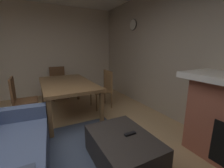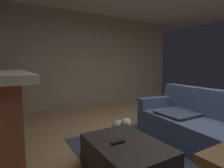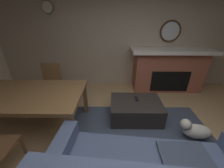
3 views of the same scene
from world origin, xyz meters
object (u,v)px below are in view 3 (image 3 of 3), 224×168
Objects in this scene: dining_table at (27,97)px; wall_clock at (47,7)px; small_dog at (195,130)px; dining_chair_south at (51,81)px; fireplace at (168,69)px; round_wall_mirror at (170,31)px; ottoman_coffee_table at (136,110)px; tv_remote at (136,98)px.

dining_table is 6.39× the size of wall_clock.
dining_chair_south is at bearing -22.22° from small_dog.
dining_table is at bearing 28.45° from fireplace.
dining_table is 0.93m from dining_chair_south.
fireplace reaches higher than dining_table.
ottoman_coffee_table is (1.03, 1.57, -1.34)m from round_wall_mirror.
dining_chair_south reaches higher than ottoman_coffee_table.
tv_remote is at bearing 165.12° from dining_chair_south.
small_dog is (0.13, 1.83, -0.39)m from fireplace.
ottoman_coffee_table is at bearing 56.75° from round_wall_mirror.
wall_clock is at bearing 0.00° from round_wall_mirror.
tv_remote is at bearing -98.55° from ottoman_coffee_table.
wall_clock is at bearing -5.22° from fireplace.
wall_clock is at bearing -84.47° from dining_table.
fireplace is at bearing -93.91° from small_dog.
round_wall_mirror reaches higher than fireplace.
small_dog is (0.13, 2.11, -1.34)m from round_wall_mirror.
wall_clock reaches higher than ottoman_coffee_table.
dining_table is (1.93, 0.41, 0.28)m from tv_remote.
tv_remote is (1.02, 1.19, -0.19)m from fireplace.
fireplace reaches higher than tv_remote.
dining_chair_south is (0.00, -0.92, -0.15)m from dining_table.
ottoman_coffee_table is 1.07× the size of dining_chair_south.
dining_chair_south is at bearing -14.99° from tv_remote.
dining_chair_south reaches higher than small_dog.
round_wall_mirror is 2.12m from tv_remote.
dining_chair_south is (1.93, -0.51, 0.13)m from tv_remote.
ottoman_coffee_table is 2.03m from dining_chair_south.
wall_clock is (3.12, -0.29, 1.51)m from fireplace.
round_wall_mirror is at bearing -147.43° from dining_table.
round_wall_mirror is (0.00, -0.29, 0.95)m from fireplace.
round_wall_mirror is at bearing -90.00° from fireplace.
small_dog reaches higher than ottoman_coffee_table.
dining_table is 3.53× the size of small_dog.
wall_clock is at bearing -36.91° from ottoman_coffee_table.
dining_chair_south is 1.76× the size of small_dog.
tv_remote is 1.12m from small_dog.
fireplace is at bearing -151.55° from dining_table.
tv_remote is at bearing 55.41° from round_wall_mirror.
wall_clock is (2.11, -1.47, 1.70)m from tv_remote.
ottoman_coffee_table is 1.88× the size of small_dog.
fireplace is at bearing -128.70° from ottoman_coffee_table.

